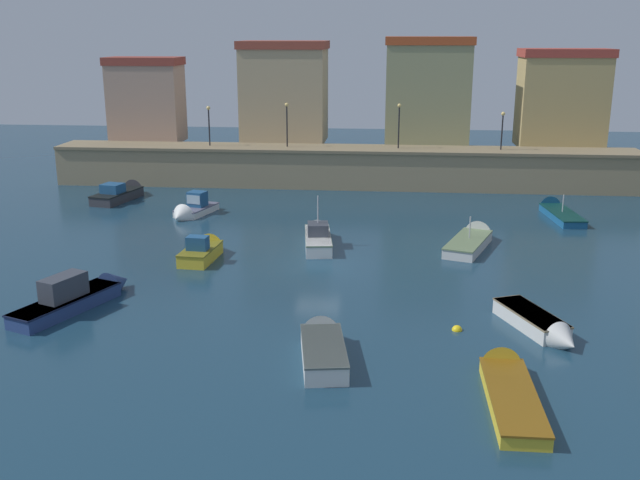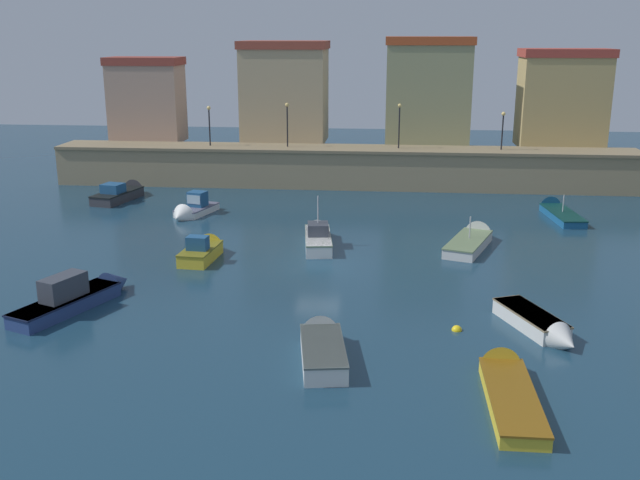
# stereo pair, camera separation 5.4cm
# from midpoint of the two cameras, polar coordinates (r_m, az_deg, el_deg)

# --- Properties ---
(ground_plane) EXTENTS (122.85, 122.85, 0.00)m
(ground_plane) POSITION_cam_midpoint_polar(r_m,az_deg,el_deg) (41.27, -0.20, -2.03)
(ground_plane) COLOR #19384C
(quay_wall) EXTENTS (49.26, 4.17, 3.35)m
(quay_wall) POSITION_cam_midpoint_polar(r_m,az_deg,el_deg) (62.59, 1.79, 5.76)
(quay_wall) COLOR #9E8966
(quay_wall) RESTS_ON ground
(old_town_backdrop) EXTENTS (43.91, 6.17, 9.30)m
(old_town_backdrop) POSITION_cam_midpoint_polar(r_m,az_deg,el_deg) (66.09, 3.28, 11.34)
(old_town_backdrop) COLOR tan
(old_town_backdrop) RESTS_ON ground
(quay_lamp_0) EXTENTS (0.32, 0.32, 3.37)m
(quay_lamp_0) POSITION_cam_midpoint_polar(r_m,az_deg,el_deg) (63.77, -8.72, 9.32)
(quay_lamp_0) COLOR black
(quay_lamp_0) RESTS_ON quay_wall
(quay_lamp_1) EXTENTS (0.32, 0.32, 3.69)m
(quay_lamp_1) POSITION_cam_midpoint_polar(r_m,az_deg,el_deg) (62.47, -2.63, 9.53)
(quay_lamp_1) COLOR black
(quay_lamp_1) RESTS_ON quay_wall
(quay_lamp_2) EXTENTS (0.32, 0.32, 3.71)m
(quay_lamp_2) POSITION_cam_midpoint_polar(r_m,az_deg,el_deg) (61.88, 6.18, 9.40)
(quay_lamp_2) COLOR black
(quay_lamp_2) RESTS_ON quay_wall
(quay_lamp_3) EXTENTS (0.32, 0.32, 3.12)m
(quay_lamp_3) POSITION_cam_midpoint_polar(r_m,az_deg,el_deg) (62.62, 14.07, 8.78)
(quay_lamp_3) COLOR black
(quay_lamp_3) RESTS_ON quay_wall
(moored_boat_0) EXTENTS (1.67, 7.07, 1.55)m
(moored_boat_0) POSITION_cam_midpoint_polar(r_m,az_deg,el_deg) (28.14, 14.38, -10.81)
(moored_boat_0) COLOR gold
(moored_boat_0) RESTS_ON ground
(moored_boat_1) EXTENTS (3.90, 6.84, 2.54)m
(moored_boat_1) POSITION_cam_midpoint_polar(r_m,az_deg,el_deg) (46.28, 11.83, 0.08)
(moored_boat_1) COLOR silver
(moored_boat_1) RESTS_ON ground
(moored_boat_2) EXTENTS (3.33, 5.40, 1.35)m
(moored_boat_2) POSITION_cam_midpoint_polar(r_m,az_deg,el_deg) (33.49, 16.86, -6.42)
(moored_boat_2) COLOR silver
(moored_boat_2) RESTS_ON ground
(moored_boat_3) EXTENTS (4.07, 7.24, 2.17)m
(moored_boat_3) POSITION_cam_midpoint_polar(r_m,az_deg,el_deg) (37.04, -18.39, -4.12)
(moored_boat_3) COLOR navy
(moored_boat_3) RESTS_ON ground
(moored_boat_4) EXTENTS (1.96, 4.64, 1.93)m
(moored_boat_4) POSITION_cam_midpoint_polar(r_m,az_deg,el_deg) (43.22, -9.11, -0.74)
(moored_boat_4) COLOR gold
(moored_boat_4) RESTS_ON ground
(moored_boat_5) EXTENTS (3.14, 6.35, 1.97)m
(moored_boat_5) POSITION_cam_midpoint_polar(r_m,az_deg,el_deg) (60.02, -15.17, 3.60)
(moored_boat_5) COLOR #333338
(moored_boat_5) RESTS_ON ground
(moored_boat_6) EXTENTS (2.30, 7.03, 2.27)m
(moored_boat_6) POSITION_cam_midpoint_polar(r_m,az_deg,el_deg) (55.41, 17.99, 2.18)
(moored_boat_6) COLOR #195689
(moored_boat_6) RESTS_ON ground
(moored_boat_7) EXTENTS (2.29, 6.48, 3.51)m
(moored_boat_7) POSITION_cam_midpoint_polar(r_m,az_deg,el_deg) (45.52, -0.22, 0.36)
(moored_boat_7) COLOR white
(moored_boat_7) RESTS_ON ground
(moored_boat_8) EXTENTS (2.44, 5.59, 1.58)m
(moored_boat_8) POSITION_cam_midpoint_polar(r_m,az_deg,el_deg) (30.11, 0.12, -8.17)
(moored_boat_8) COLOR white
(moored_boat_8) RESTS_ON ground
(moored_boat_9) EXTENTS (2.94, 4.89, 2.16)m
(moored_boat_9) POSITION_cam_midpoint_polar(r_m,az_deg,el_deg) (53.22, -10.09, 2.31)
(moored_boat_9) COLOR white
(moored_boat_9) RESTS_ON ground
(mooring_buoy_0) EXTENTS (0.46, 0.46, 0.46)m
(mooring_buoy_0) POSITION_cam_midpoint_polar(r_m,az_deg,el_deg) (33.12, 10.62, -6.96)
(mooring_buoy_0) COLOR yellow
(mooring_buoy_0) RESTS_ON ground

